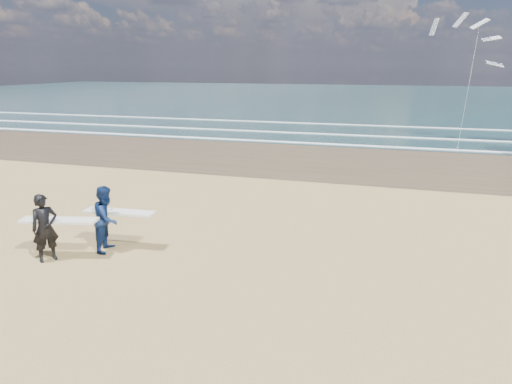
% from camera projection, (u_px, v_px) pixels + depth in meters
% --- Properties ---
extents(ocean, '(220.00, 100.00, 0.02)m').
position_uv_depth(ocean, '(468.00, 99.00, 73.07)').
color(ocean, '#1B3A3C').
rests_on(ocean, ground).
extents(surfer_near, '(2.26, 1.28, 1.96)m').
position_uv_depth(surfer_near, '(46.00, 227.00, 12.89)').
color(surfer_near, black).
rests_on(surfer_near, ground).
extents(surfer_far, '(2.23, 1.24, 2.00)m').
position_uv_depth(surfer_far, '(108.00, 218.00, 13.62)').
color(surfer_far, '#0E214E').
rests_on(surfer_far, ground).
extents(kite_1, '(5.90, 4.75, 9.32)m').
position_uv_depth(kite_1, '(472.00, 68.00, 31.30)').
color(kite_1, slate).
rests_on(kite_1, ground).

